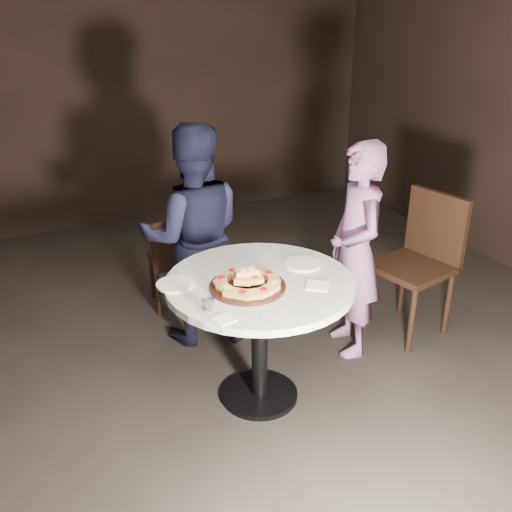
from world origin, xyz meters
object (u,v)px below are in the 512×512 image
(serving_board, at_px, (248,286))
(diner_teal, at_px, (356,251))
(table, at_px, (260,303))
(chair_right, at_px, (422,254))
(focaccia_pile, at_px, (247,280))
(diner_navy, at_px, (193,236))
(water_glass, at_px, (208,304))
(chair_far, at_px, (175,256))

(serving_board, bearing_deg, diner_teal, 18.04)
(table, bearing_deg, diner_teal, 16.49)
(chair_right, xyz_separation_m, diner_teal, (-0.60, -0.02, 0.14))
(focaccia_pile, bearing_deg, chair_right, 11.99)
(chair_right, bearing_deg, focaccia_pile, -90.22)
(table, bearing_deg, diner_navy, 96.42)
(water_glass, distance_m, chair_far, 1.56)
(chair_right, bearing_deg, diner_navy, -123.45)
(focaccia_pile, distance_m, diner_navy, 0.92)
(table, xyz_separation_m, serving_board, (-0.10, -0.06, 0.16))
(serving_board, distance_m, diner_teal, 0.98)
(table, distance_m, chair_right, 1.45)
(chair_far, distance_m, chair_right, 1.85)
(table, distance_m, diner_teal, 0.86)
(serving_board, relative_size, focaccia_pile, 1.12)
(focaccia_pile, height_order, diner_navy, diner_navy)
(water_glass, relative_size, diner_teal, 0.05)
(chair_right, xyz_separation_m, diner_navy, (-1.52, 0.59, 0.19))
(table, bearing_deg, chair_far, 94.71)
(chair_right, distance_m, diner_teal, 0.62)
(focaccia_pile, xyz_separation_m, diner_teal, (0.93, 0.30, -0.12))
(diner_navy, bearing_deg, diner_teal, 161.67)
(serving_board, relative_size, chair_right, 0.41)
(table, distance_m, chair_far, 1.32)
(water_glass, bearing_deg, serving_board, 24.88)
(focaccia_pile, relative_size, diner_navy, 0.24)
(focaccia_pile, height_order, water_glass, focaccia_pile)
(diner_teal, bearing_deg, focaccia_pile, -59.21)
(focaccia_pile, bearing_deg, serving_board, -90.19)
(serving_board, bearing_deg, chair_right, 12.02)
(chair_right, bearing_deg, chair_far, -136.16)
(chair_right, height_order, diner_navy, diner_navy)
(chair_far, bearing_deg, focaccia_pile, 97.55)
(water_glass, xyz_separation_m, chair_right, (1.81, 0.46, -0.25))
(table, height_order, water_glass, water_glass)
(table, height_order, serving_board, serving_board)
(diner_navy, relative_size, diner_teal, 1.06)
(chair_far, height_order, diner_navy, diner_navy)
(water_glass, bearing_deg, diner_teal, 19.70)
(chair_right, bearing_deg, table, -91.59)
(focaccia_pile, bearing_deg, table, 29.20)
(diner_navy, height_order, diner_teal, diner_navy)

